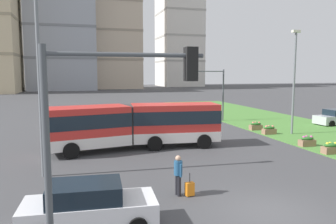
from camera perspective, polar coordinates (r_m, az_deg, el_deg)
The scene contains 16 objects.
ground_plane at distance 13.63m, azimuth 16.77°, elevation -15.99°, with size 260.00×260.00×0.00m, color #424244.
articulated_bus at distance 22.96m, azimuth -5.51°, elevation -2.17°, with size 12.06×3.63×3.00m.
car_white_van at distance 11.90m, azimuth -13.33°, elevation -15.41°, with size 4.51×2.27×1.58m.
pedestrian_crossing at distance 14.37m, azimuth 1.74°, elevation -10.25°, with size 0.36×0.57×1.74m.
rolling_suitcase at distance 14.54m, azimuth 3.71°, elevation -12.91°, with size 0.40×0.30×0.97m.
flower_planter_2 at distance 23.76m, azimuth 25.96°, elevation -5.54°, with size 1.10×0.56×0.74m.
flower_planter_3 at distance 25.45m, azimuth 22.58°, elevation -4.59°, with size 1.10×0.56×0.74m.
flower_planter_4 at distance 29.26m, azimuth 16.83°, elevation -2.94°, with size 1.10×0.56×0.74m.
flower_planter_5 at distance 31.07m, azimuth 14.70°, elevation -2.32°, with size 1.10×0.56×0.74m.
traffic_light_near_left at distance 7.67m, azimuth -11.10°, elevation -2.44°, with size 3.67×0.28×5.80m.
traffic_light_far_right at distance 35.43m, azimuth 7.51°, elevation 4.47°, with size 3.78×0.28×5.52m.
streetlight_left at distance 17.50m, azimuth -21.08°, elevation 6.29°, with size 0.70×0.28×9.51m.
streetlight_median at distance 29.61m, azimuth 20.66°, elevation 5.44°, with size 0.70×0.28×8.62m.
apartment_tower_westcentre at distance 108.40m, azimuth -17.77°, elevation 15.44°, with size 19.37×18.81×44.29m.
apartment_tower_centre at distance 114.28m, azimuth -9.20°, elevation 17.54°, with size 16.23×14.66×53.46m.
apartment_tower_eastcentre at distance 132.07m, azimuth 1.88°, elevation 16.33°, with size 14.76×18.31×54.33m.
Camera 1 is at (-6.88, -10.56, 5.21)m, focal length 35.83 mm.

